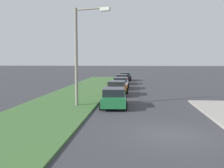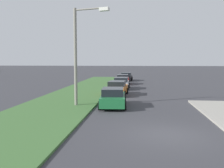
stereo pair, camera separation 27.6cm
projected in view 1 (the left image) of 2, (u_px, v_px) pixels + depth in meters
name	position (u px, v px, depth m)	size (l,w,h in m)	color
ground	(171.00, 135.00, 12.13)	(300.00, 300.00, 0.00)	#38383D
grass_median	(69.00, 99.00, 22.73)	(60.00, 6.00, 0.12)	#3D6633
parked_car_green	(114.00, 98.00, 19.39)	(4.40, 2.21, 1.47)	#1E6B38
parked_car_orange	(117.00, 88.00, 25.92)	(4.39, 2.19, 1.47)	orange
parked_car_silver	(121.00, 83.00, 31.50)	(4.31, 2.03, 1.47)	#B2B5BA
parked_car_red	(122.00, 79.00, 37.74)	(4.35, 2.12, 1.47)	red
parked_car_black	(125.00, 77.00, 44.21)	(4.36, 2.14, 1.47)	black
streetlight	(80.00, 50.00, 19.03)	(1.00, 2.82, 7.50)	gray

